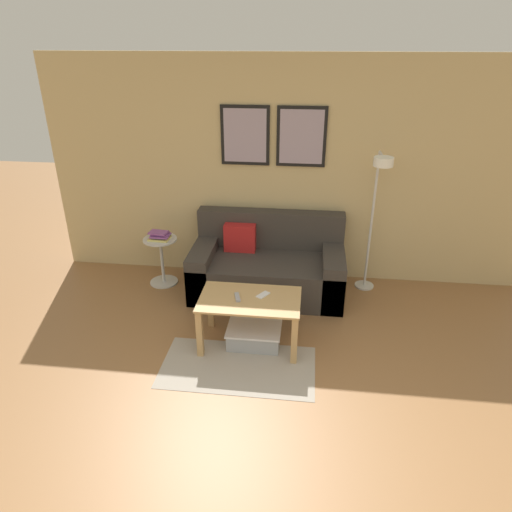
{
  "coord_description": "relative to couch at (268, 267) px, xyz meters",
  "views": [
    {
      "loc": [
        0.24,
        -1.99,
        2.69
      ],
      "look_at": [
        -0.21,
        1.79,
        0.85
      ],
      "focal_mm": 32.0,
      "sensor_mm": 36.0,
      "label": 1
    }
  ],
  "objects": [
    {
      "name": "floor_lamp",
      "position": [
        1.14,
        0.03,
        0.86
      ],
      "size": [
        0.22,
        0.52,
        1.62
      ],
      "color": "silver",
      "rests_on": "ground_plane"
    },
    {
      "name": "ground_plane",
      "position": [
        0.18,
        -2.65,
        -0.3
      ],
      "size": [
        16.0,
        16.0,
        0.0
      ],
      "primitive_type": "plane",
      "color": "olive"
    },
    {
      "name": "area_rug",
      "position": [
        -0.13,
        -1.42,
        -0.29
      ],
      "size": [
        1.38,
        0.73,
        0.01
      ],
      "primitive_type": "cube",
      "color": "#A39989",
      "rests_on": "ground_plane"
    },
    {
      "name": "coffee_table",
      "position": [
        -0.07,
        -1.05,
        0.1
      ],
      "size": [
        0.94,
        0.56,
        0.5
      ],
      "color": "tan",
      "rests_on": "ground_plane"
    },
    {
      "name": "wall_back",
      "position": [
        0.18,
        0.46,
        0.99
      ],
      "size": [
        5.6,
        0.09,
        2.55
      ],
      "color": "tan",
      "rests_on": "ground_plane"
    },
    {
      "name": "cell_phone",
      "position": [
        0.05,
        -0.98,
        0.21
      ],
      "size": [
        0.13,
        0.15,
        0.01
      ],
      "primitive_type": "cube",
      "rotation": [
        0.0,
        0.0,
        -0.59
      ],
      "color": "silver",
      "rests_on": "coffee_table"
    },
    {
      "name": "storage_bin",
      "position": [
        -0.03,
        -1.04,
        -0.21
      ],
      "size": [
        0.52,
        0.4,
        0.18
      ],
      "color": "#9EA3A8",
      "rests_on": "ground_plane"
    },
    {
      "name": "book_stack",
      "position": [
        -1.25,
        0.02,
        0.32
      ],
      "size": [
        0.24,
        0.19,
        0.09
      ],
      "color": "#D8C666",
      "rests_on": "side_table"
    },
    {
      "name": "remote_control",
      "position": [
        -0.18,
        -1.06,
        0.21
      ],
      "size": [
        0.08,
        0.16,
        0.02
      ],
      "primitive_type": "cube",
      "rotation": [
        0.0,
        0.0,
        0.28
      ],
      "color": "#99999E",
      "rests_on": "coffee_table"
    },
    {
      "name": "couch",
      "position": [
        0.0,
        0.0,
        0.0
      ],
      "size": [
        1.7,
        0.89,
        0.87
      ],
      "color": "#38332D",
      "rests_on": "ground_plane"
    },
    {
      "name": "side_table",
      "position": [
        -1.26,
        0.02,
        0.05
      ],
      "size": [
        0.39,
        0.39,
        0.58
      ],
      "color": "silver",
      "rests_on": "ground_plane"
    }
  ]
}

